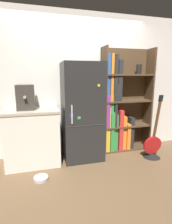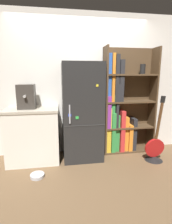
% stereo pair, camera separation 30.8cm
% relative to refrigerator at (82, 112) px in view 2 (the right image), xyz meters
% --- Properties ---
extents(ground_plane, '(16.00, 16.00, 0.00)m').
position_rel_refrigerator_xyz_m(ground_plane, '(0.00, -0.16, -0.85)').
color(ground_plane, brown).
extents(wall_back, '(8.00, 0.05, 2.60)m').
position_rel_refrigerator_xyz_m(wall_back, '(0.00, 0.32, 0.45)').
color(wall_back, silver).
rests_on(wall_back, ground_plane).
extents(refrigerator, '(0.69, 0.61, 1.70)m').
position_rel_refrigerator_xyz_m(refrigerator, '(0.00, 0.00, 0.00)').
color(refrigerator, black).
rests_on(refrigerator, ground_plane).
extents(bookshelf, '(0.99, 0.32, 1.99)m').
position_rel_refrigerator_xyz_m(bookshelf, '(0.79, 0.16, -0.00)').
color(bookshelf, '#4C3823').
rests_on(bookshelf, ground_plane).
extents(kitchen_counter, '(0.88, 0.60, 0.94)m').
position_rel_refrigerator_xyz_m(kitchen_counter, '(-0.85, 0.00, -0.38)').
color(kitchen_counter, silver).
rests_on(kitchen_counter, ground_plane).
extents(espresso_machine, '(0.27, 0.34, 0.40)m').
position_rel_refrigerator_xyz_m(espresso_machine, '(-0.93, 0.02, 0.29)').
color(espresso_machine, '#38332D').
rests_on(espresso_machine, kitchen_counter).
extents(guitar, '(0.34, 0.31, 1.17)m').
position_rel_refrigerator_xyz_m(guitar, '(1.24, -0.34, -0.68)').
color(guitar, black).
rests_on(guitar, ground_plane).
extents(pet_bowl, '(0.21, 0.21, 0.05)m').
position_rel_refrigerator_xyz_m(pet_bowl, '(-0.75, -0.56, -0.82)').
color(pet_bowl, '#B7B7BC').
rests_on(pet_bowl, ground_plane).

